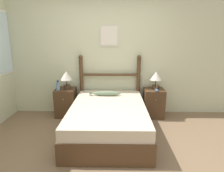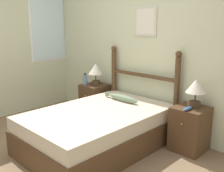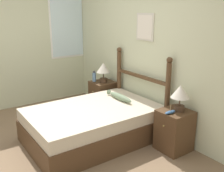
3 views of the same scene
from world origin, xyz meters
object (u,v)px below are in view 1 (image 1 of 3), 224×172
at_px(table_lamp_right, 156,77).
at_px(bottle, 58,86).
at_px(model_boat, 157,90).
at_px(fish_pillow, 105,93).
at_px(bed, 108,119).
at_px(nightstand_right, 154,103).
at_px(table_lamp_left, 66,77).
at_px(nightstand_left, 66,102).

distance_m(table_lamp_right, bottle, 2.07).
relative_size(model_boat, fish_pillow, 0.31).
xyz_separation_m(bed, nightstand_right, (0.96, 0.80, 0.04)).
bearing_deg(fish_pillow, bed, -82.12).
distance_m(model_boat, fish_pillow, 1.06).
xyz_separation_m(table_lamp_right, bottle, (-2.06, -0.16, -0.16)).
bearing_deg(model_boat, bottle, 179.51).
height_order(nightstand_right, fish_pillow, fish_pillow).
height_order(bed, table_lamp_right, table_lamp_right).
distance_m(table_lamp_right, fish_pillow, 1.13).
xyz_separation_m(nightstand_right, table_lamp_left, (-1.88, -0.00, 0.57)).
distance_m(nightstand_right, model_boat, 0.36).
distance_m(table_lamp_left, table_lamp_right, 1.90).
relative_size(table_lamp_left, fish_pillow, 0.61).
relative_size(table_lamp_right, model_boat, 1.97).
xyz_separation_m(table_lamp_left, table_lamp_right, (1.90, 0.04, 0.00)).
relative_size(table_lamp_right, bottle, 1.75).
relative_size(nightstand_right, bottle, 2.77).
bearing_deg(table_lamp_right, nightstand_left, -178.90).
bearing_deg(nightstand_right, model_boat, -80.71).
bearing_deg(nightstand_right, fish_pillow, -167.46).
bearing_deg(nightstand_left, bottle, -134.32).
bearing_deg(table_lamp_right, nightstand_right, -125.77).
bearing_deg(model_boat, nightstand_left, 175.90).
bearing_deg(table_lamp_right, bottle, -175.59).
height_order(bed, nightstand_right, nightstand_right).
distance_m(bed, nightstand_right, 1.25).
xyz_separation_m(bed, fish_pillow, (-0.08, 0.57, 0.32)).
distance_m(nightstand_right, fish_pillow, 1.10).
bearing_deg(bed, fish_pillow, 97.88).
height_order(bed, nightstand_left, nightstand_left).
xyz_separation_m(nightstand_left, model_boat, (1.94, -0.14, 0.33)).
bearing_deg(nightstand_left, bed, -39.94).
distance_m(nightstand_left, fish_pillow, 0.95).
height_order(nightstand_left, bottle, bottle).
distance_m(nightstand_left, table_lamp_left, 0.57).
bearing_deg(bottle, bed, -32.31).
height_order(table_lamp_left, model_boat, table_lamp_left).
bearing_deg(bottle, table_lamp_left, 36.86).
height_order(table_lamp_right, bottle, table_lamp_right).
bearing_deg(model_boat, bed, -145.93).
height_order(nightstand_right, table_lamp_left, table_lamp_left).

